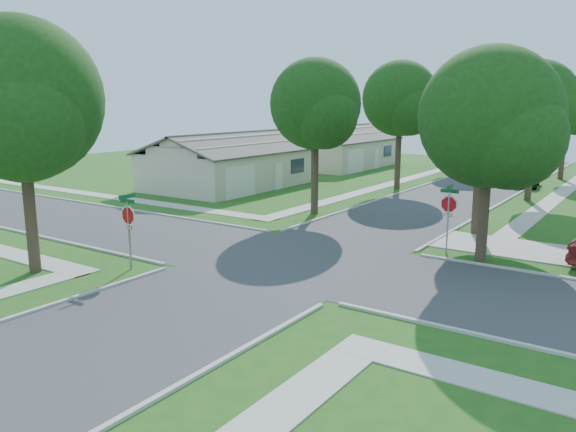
# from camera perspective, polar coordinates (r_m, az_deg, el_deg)

# --- Properties ---
(ground) EXTENTS (100.00, 100.00, 0.00)m
(ground) POSITION_cam_1_polar(r_m,az_deg,el_deg) (23.30, 0.90, -4.55)
(ground) COLOR #1E5316
(ground) RESTS_ON ground
(road_ns) EXTENTS (7.00, 100.00, 0.02)m
(road_ns) POSITION_cam_1_polar(r_m,az_deg,el_deg) (23.30, 0.90, -4.54)
(road_ns) COLOR #333335
(road_ns) RESTS_ON ground
(sidewalk_ne) EXTENTS (1.20, 40.00, 0.04)m
(sidewalk_ne) POSITION_cam_1_polar(r_m,az_deg,el_deg) (45.60, 26.11, 2.17)
(sidewalk_ne) COLOR #9E9B91
(sidewalk_ne) RESTS_ON ground
(sidewalk_nw) EXTENTS (1.20, 40.00, 0.04)m
(sidewalk_nw) POSITION_cam_1_polar(r_m,az_deg,el_deg) (48.78, 11.82, 3.62)
(sidewalk_nw) COLOR #9E9B91
(sidewalk_nw) RESTS_ON ground
(driveway) EXTENTS (8.80, 3.60, 0.05)m
(driveway) POSITION_cam_1_polar(r_m,az_deg,el_deg) (26.96, 23.88, -3.29)
(driveway) COLOR #9E9B91
(driveway) RESTS_ON ground
(stop_sign_sw) EXTENTS (1.05, 0.80, 2.98)m
(stop_sign_sw) POSITION_cam_1_polar(r_m,az_deg,el_deg) (22.48, -15.92, -0.26)
(stop_sign_sw) COLOR gray
(stop_sign_sw) RESTS_ON ground
(stop_sign_ne) EXTENTS (1.05, 0.80, 2.98)m
(stop_sign_ne) POSITION_cam_1_polar(r_m,az_deg,el_deg) (25.01, 16.01, 0.88)
(stop_sign_ne) COLOR gray
(stop_sign_ne) RESTS_ON ground
(tree_e_near) EXTENTS (4.97, 4.80, 8.28)m
(tree_e_near) POSITION_cam_1_polar(r_m,az_deg,el_deg) (28.75, 19.27, 9.25)
(tree_e_near) COLOR #38281C
(tree_e_near) RESTS_ON ground
(tree_e_mid) EXTENTS (5.59, 5.40, 9.21)m
(tree_e_mid) POSITION_cam_1_polar(r_m,az_deg,el_deg) (40.44, 23.91, 10.22)
(tree_e_mid) COLOR #38281C
(tree_e_mid) RESTS_ON ground
(tree_e_far) EXTENTS (5.17, 5.00, 8.72)m
(tree_e_far) POSITION_cam_1_polar(r_m,az_deg,el_deg) (53.27, 26.53, 9.75)
(tree_e_far) COLOR #38281C
(tree_e_far) RESTS_ON ground
(tree_w_near) EXTENTS (5.38, 5.20, 8.97)m
(tree_w_near) POSITION_cam_1_polar(r_m,az_deg,el_deg) (32.50, 2.88, 10.87)
(tree_w_near) COLOR #38281C
(tree_w_near) RESTS_ON ground
(tree_w_mid) EXTENTS (5.80, 5.60, 9.56)m
(tree_w_mid) POSITION_cam_1_polar(r_m,az_deg,el_deg) (43.19, 11.39, 11.28)
(tree_w_mid) COLOR #38281C
(tree_w_mid) RESTS_ON ground
(tree_w_far) EXTENTS (4.76, 4.60, 8.04)m
(tree_w_far) POSITION_cam_1_polar(r_m,az_deg,el_deg) (55.40, 16.71, 9.98)
(tree_w_far) COLOR #38281C
(tree_w_far) RESTS_ON ground
(tree_sw_corner) EXTENTS (6.21, 6.00, 9.55)m
(tree_sw_corner) POSITION_cam_1_polar(r_m,az_deg,el_deg) (22.97, -25.43, 9.97)
(tree_sw_corner) COLOR #38281C
(tree_sw_corner) RESTS_ON ground
(tree_ne_corner) EXTENTS (5.80, 5.60, 8.66)m
(tree_ne_corner) POSITION_cam_1_polar(r_m,az_deg,el_deg) (23.70, 19.95, 8.77)
(tree_ne_corner) COLOR #38281C
(tree_ne_corner) RESTS_ON ground
(house_nw_near) EXTENTS (8.42, 13.60, 4.23)m
(house_nw_near) POSITION_cam_1_polar(r_m,az_deg,el_deg) (44.29, -5.72, 4.99)
(house_nw_near) COLOR #C1B098
(house_nw_near) RESTS_ON ground
(house_nw_far) EXTENTS (8.42, 13.60, 4.23)m
(house_nw_far) POSITION_cam_1_polar(r_m,az_deg,el_deg) (58.29, 5.13, 6.53)
(house_nw_far) COLOR #C1B098
(house_nw_far) RESTS_ON ground
(car_curb_east) EXTENTS (2.31, 4.65, 1.52)m
(car_curb_east) POSITION_cam_1_polar(r_m,az_deg,el_deg) (47.70, 23.07, 3.68)
(car_curb_east) COLOR black
(car_curb_east) RESTS_ON ground
(car_curb_west) EXTENTS (1.77, 4.23, 1.22)m
(car_curb_west) POSITION_cam_1_polar(r_m,az_deg,el_deg) (57.52, 18.53, 5.02)
(car_curb_west) COLOR black
(car_curb_west) RESTS_ON ground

